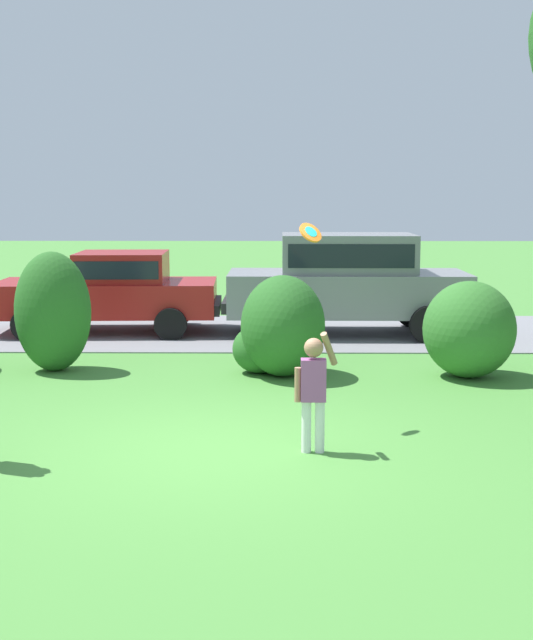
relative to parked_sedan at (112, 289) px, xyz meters
name	(u,v)px	position (x,y,z in m)	size (l,w,h in m)	color
ground_plane	(217,449)	(2.55, -7.68, -0.85)	(80.00, 80.00, 0.00)	#478438
driveway_strip	(244,332)	(2.55, 0.00, -0.84)	(28.00, 4.40, 0.02)	slate
shrub_centre_left	(53,312)	(-0.19, -3.65, 0.06)	(1.15, 0.99, 1.82)	#286023
shrub_centre	(279,329)	(3.22, -3.93, -0.16)	(1.38, 1.46, 1.50)	#286023
shrub_centre_right	(469,329)	(6.00, -4.04, -0.14)	(1.35, 1.38, 1.42)	#33702B
parked_sedan	(112,289)	(0.00, 0.00, 0.00)	(4.47, 2.23, 1.56)	maroon
parked_suv	(347,279)	(4.54, -0.21, 0.23)	(4.71, 2.12, 1.92)	gray
child_thrower	(313,385)	(3.56, -7.76, -0.13)	(0.46, 0.26, 1.29)	white
frisbee	(310,233)	(3.56, -6.64, 1.39)	(0.33, 0.25, 0.30)	orange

